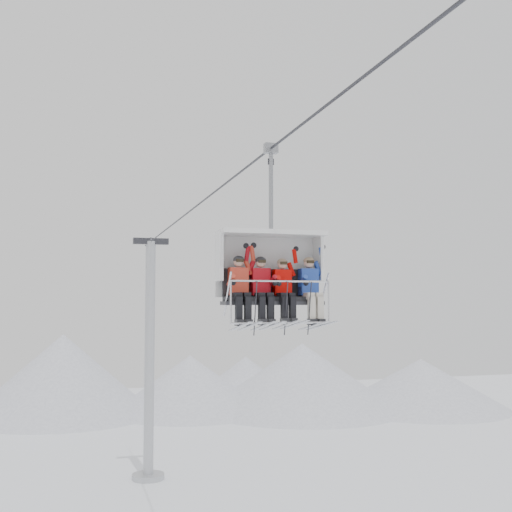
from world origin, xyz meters
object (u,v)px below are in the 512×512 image
object	(u,v)px
skier_center_right	(284,288)
skier_far_right	(310,287)
skier_far_left	(240,287)
skier_center_left	(262,287)
lift_tower_right	(149,374)
chairlift_carrier	(269,266)

from	to	relation	value
skier_center_right	skier_far_right	size ratio (longest dim) A/B	1.00
skier_far_left	skier_center_left	xyz separation A→B (m)	(0.50, -0.00, -0.00)
lift_tower_right	chairlift_carrier	xyz separation A→B (m)	(0.00, -23.09, 4.89)
skier_far_left	skier_far_right	xyz separation A→B (m)	(1.61, 0.00, 0.00)
lift_tower_right	skier_far_left	xyz separation A→B (m)	(-0.76, -23.40, 4.42)
chairlift_carrier	lift_tower_right	bearing A→B (deg)	90.00
skier_far_left	lift_tower_right	bearing A→B (deg)	88.13
lift_tower_right	skier_far_left	bearing A→B (deg)	-91.87
skier_far_left	chairlift_carrier	bearing A→B (deg)	21.76
skier_far_left	skier_center_right	size ratio (longest dim) A/B	1.00
skier_far_left	skier_center_right	bearing A→B (deg)	-0.33
skier_center_left	skier_far_right	world-z (taller)	skier_far_right
skier_center_left	skier_far_right	xyz separation A→B (m)	(1.11, 0.00, 0.00)
skier_center_left	lift_tower_right	bearing A→B (deg)	89.35
skier_center_left	skier_far_right	bearing A→B (deg)	0.07
lift_tower_right	chairlift_carrier	world-z (taller)	lift_tower_right
lift_tower_right	skier_far_right	size ratio (longest dim) A/B	7.99
chairlift_carrier	skier_center_right	size ratio (longest dim) A/B	2.36
skier_far_left	skier_center_right	xyz separation A→B (m)	(0.99, -0.01, -0.02)
skier_far_left	skier_far_right	size ratio (longest dim) A/B	1.00
lift_tower_right	skier_far_left	size ratio (longest dim) A/B	7.99
lift_tower_right	chairlift_carrier	distance (m)	23.61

